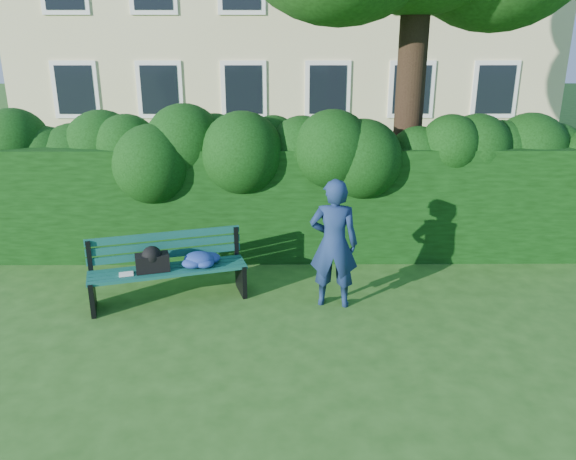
{
  "coord_description": "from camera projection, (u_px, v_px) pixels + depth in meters",
  "views": [
    {
      "loc": [
        -0.05,
        -6.49,
        3.37
      ],
      "look_at": [
        0.0,
        0.6,
        0.95
      ],
      "focal_mm": 35.0,
      "sensor_mm": 36.0,
      "label": 1
    }
  ],
  "objects": [
    {
      "name": "man_reading",
      "position": [
        334.0,
        244.0,
        7.25
      ],
      "size": [
        0.68,
        0.5,
        1.72
      ],
      "primitive_type": "imported",
      "rotation": [
        0.0,
        0.0,
        3.0
      ],
      "color": "navy",
      "rests_on": "ground"
    },
    {
      "name": "ground",
      "position": [
        288.0,
        315.0,
        7.23
      ],
      "size": [
        80.0,
        80.0,
        0.0
      ],
      "primitive_type": "plane",
      "color": "#2A561B",
      "rests_on": "ground"
    },
    {
      "name": "park_bench",
      "position": [
        173.0,
        265.0,
        7.52
      ],
      "size": [
        2.13,
        1.12,
        0.89
      ],
      "rotation": [
        0.0,
        0.0,
        0.29
      ],
      "color": "#0F4D40",
      "rests_on": "ground"
    },
    {
      "name": "hedge",
      "position": [
        287.0,
        201.0,
        9.02
      ],
      "size": [
        10.0,
        1.0,
        1.8
      ],
      "color": "black",
      "rests_on": "ground"
    }
  ]
}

